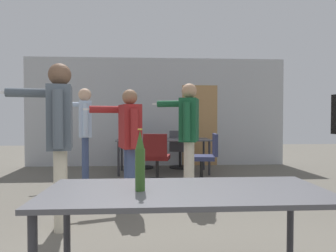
{
  "coord_description": "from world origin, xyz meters",
  "views": [
    {
      "loc": [
        -0.16,
        -1.5,
        1.21
      ],
      "look_at": [
        0.09,
        2.73,
        1.1
      ],
      "focal_mm": 32.0,
      "sensor_mm": 36.0,
      "label": 1
    }
  ],
  "objects_px": {
    "person_far_watching": "(84,125)",
    "beer_bottle": "(140,162)",
    "drink_cup": "(189,136)",
    "office_chair_mid_tucked": "(205,159)",
    "office_chair_far_left": "(140,150)",
    "office_chair_far_right": "(180,151)",
    "person_near_casual": "(59,129)",
    "person_left_plaid": "(188,128)",
    "person_right_polo": "(129,135)",
    "office_chair_side_rolled": "(157,159)"
  },
  "relations": [
    {
      "from": "office_chair_mid_tucked",
      "to": "office_chair_side_rolled",
      "type": "relative_size",
      "value": 0.99
    },
    {
      "from": "person_left_plaid",
      "to": "drink_cup",
      "type": "distance_m",
      "value": 2.01
    },
    {
      "from": "person_far_watching",
      "to": "office_chair_far_right",
      "type": "relative_size",
      "value": 1.93
    },
    {
      "from": "person_near_casual",
      "to": "beer_bottle",
      "type": "height_order",
      "value": "person_near_casual"
    },
    {
      "from": "office_chair_far_left",
      "to": "drink_cup",
      "type": "xyz_separation_m",
      "value": [
        1.11,
        -0.58,
        0.35
      ]
    },
    {
      "from": "beer_bottle",
      "to": "drink_cup",
      "type": "height_order",
      "value": "beer_bottle"
    },
    {
      "from": "office_chair_mid_tucked",
      "to": "drink_cup",
      "type": "distance_m",
      "value": 1.07
    },
    {
      "from": "person_far_watching",
      "to": "office_chair_far_left",
      "type": "xyz_separation_m",
      "value": [
        0.98,
        1.54,
        -0.64
      ]
    },
    {
      "from": "office_chair_far_right",
      "to": "office_chair_mid_tucked",
      "type": "bearing_deg",
      "value": -64.85
    },
    {
      "from": "person_left_plaid",
      "to": "office_chair_far_right",
      "type": "relative_size",
      "value": 1.92
    },
    {
      "from": "person_near_casual",
      "to": "person_left_plaid",
      "type": "bearing_deg",
      "value": -61.67
    },
    {
      "from": "person_right_polo",
      "to": "office_chair_far_right",
      "type": "relative_size",
      "value": 1.77
    },
    {
      "from": "person_right_polo",
      "to": "drink_cup",
      "type": "distance_m",
      "value": 2.63
    },
    {
      "from": "person_far_watching",
      "to": "drink_cup",
      "type": "distance_m",
      "value": 2.32
    },
    {
      "from": "office_chair_side_rolled",
      "to": "person_right_polo",
      "type": "bearing_deg",
      "value": -97.68
    },
    {
      "from": "person_right_polo",
      "to": "person_left_plaid",
      "type": "height_order",
      "value": "person_left_plaid"
    },
    {
      "from": "office_chair_side_rolled",
      "to": "beer_bottle",
      "type": "distance_m",
      "value": 3.78
    },
    {
      "from": "person_left_plaid",
      "to": "office_chair_mid_tucked",
      "type": "relative_size",
      "value": 1.92
    },
    {
      "from": "office_chair_mid_tucked",
      "to": "office_chair_far_left",
      "type": "bearing_deg",
      "value": 45.85
    },
    {
      "from": "office_chair_far_right",
      "to": "person_far_watching",
      "type": "bearing_deg",
      "value": -130.68
    },
    {
      "from": "beer_bottle",
      "to": "drink_cup",
      "type": "relative_size",
      "value": 3.94
    },
    {
      "from": "office_chair_mid_tucked",
      "to": "office_chair_side_rolled",
      "type": "xyz_separation_m",
      "value": [
        -0.94,
        -0.03,
        0.01
      ]
    },
    {
      "from": "person_near_casual",
      "to": "person_far_watching",
      "type": "bearing_deg",
      "value": -6.14
    },
    {
      "from": "office_chair_mid_tucked",
      "to": "office_chair_far_left",
      "type": "xyz_separation_m",
      "value": [
        -1.31,
        1.56,
        0.03
      ]
    },
    {
      "from": "office_chair_side_rolled",
      "to": "drink_cup",
      "type": "xyz_separation_m",
      "value": [
        0.73,
        1.01,
        0.37
      ]
    },
    {
      "from": "person_right_polo",
      "to": "office_chair_side_rolled",
      "type": "height_order",
      "value": "person_right_polo"
    },
    {
      "from": "person_far_watching",
      "to": "office_chair_far_right",
      "type": "height_order",
      "value": "person_far_watching"
    },
    {
      "from": "person_left_plaid",
      "to": "beer_bottle",
      "type": "relative_size",
      "value": 4.47
    },
    {
      "from": "person_near_casual",
      "to": "person_left_plaid",
      "type": "xyz_separation_m",
      "value": [
        1.59,
        1.35,
        -0.04
      ]
    },
    {
      "from": "office_chair_side_rolled",
      "to": "drink_cup",
      "type": "distance_m",
      "value": 1.3
    },
    {
      "from": "office_chair_far_right",
      "to": "beer_bottle",
      "type": "distance_m",
      "value": 5.35
    },
    {
      "from": "person_far_watching",
      "to": "person_left_plaid",
      "type": "height_order",
      "value": "person_far_watching"
    },
    {
      "from": "drink_cup",
      "to": "office_chair_far_right",
      "type": "bearing_deg",
      "value": 105.96
    },
    {
      "from": "office_chair_mid_tucked",
      "to": "beer_bottle",
      "type": "xyz_separation_m",
      "value": [
        -1.12,
        -3.77,
        0.51
      ]
    },
    {
      "from": "office_chair_far_left",
      "to": "person_left_plaid",
      "type": "bearing_deg",
      "value": -0.73
    },
    {
      "from": "person_far_watching",
      "to": "person_left_plaid",
      "type": "xyz_separation_m",
      "value": [
        1.83,
        -1.02,
        -0.03
      ]
    },
    {
      "from": "person_left_plaid",
      "to": "office_chair_side_rolled",
      "type": "height_order",
      "value": "person_left_plaid"
    },
    {
      "from": "person_near_casual",
      "to": "drink_cup",
      "type": "distance_m",
      "value": 3.82
    },
    {
      "from": "office_chair_side_rolled",
      "to": "beer_bottle",
      "type": "relative_size",
      "value": 2.35
    },
    {
      "from": "beer_bottle",
      "to": "office_chair_far_right",
      "type": "bearing_deg",
      "value": 81.73
    },
    {
      "from": "person_near_casual",
      "to": "office_chair_far_left",
      "type": "distance_m",
      "value": 4.03
    },
    {
      "from": "office_chair_mid_tucked",
      "to": "office_chair_far_left",
      "type": "height_order",
      "value": "office_chair_far_left"
    },
    {
      "from": "person_far_watching",
      "to": "person_near_casual",
      "type": "relative_size",
      "value": 0.98
    },
    {
      "from": "person_near_casual",
      "to": "office_chair_side_rolled",
      "type": "relative_size",
      "value": 1.95
    },
    {
      "from": "person_right_polo",
      "to": "office_chair_mid_tucked",
      "type": "distance_m",
      "value": 2.01
    },
    {
      "from": "person_far_watching",
      "to": "office_chair_mid_tucked",
      "type": "distance_m",
      "value": 2.38
    },
    {
      "from": "person_left_plaid",
      "to": "office_chair_far_left",
      "type": "height_order",
      "value": "person_left_plaid"
    },
    {
      "from": "beer_bottle",
      "to": "office_chair_side_rolled",
      "type": "bearing_deg",
      "value": 87.25
    },
    {
      "from": "person_far_watching",
      "to": "beer_bottle",
      "type": "bearing_deg",
      "value": -178.3
    },
    {
      "from": "person_left_plaid",
      "to": "drink_cup",
      "type": "relative_size",
      "value": 17.62
    }
  ]
}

